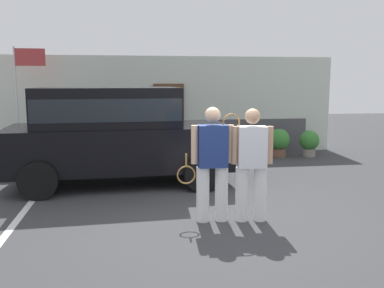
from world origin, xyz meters
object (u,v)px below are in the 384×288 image
Objects in this scene: tennis_player_woman at (251,163)px; flag_pole at (23,83)px; parked_suv at (115,131)px; potted_plant_secondary at (309,142)px; potted_plant_by_porch at (279,141)px; tennis_player_man at (212,163)px.

tennis_player_woman is 0.58× the size of flag_pole.
parked_suv is 6.20× the size of potted_plant_secondary.
tennis_player_woman reaches higher than potted_plant_secondary.
flag_pole is at bearing -43.97° from tennis_player_woman.
flag_pole is (-7.01, 0.25, 1.67)m from potted_plant_by_porch.
tennis_player_man reaches higher than potted_plant_secondary.
potted_plant_by_porch is at bearing -108.01° from tennis_player_woman.
potted_plant_by_porch is at bearing -2.02° from flag_pole.
tennis_player_woman is at bearing -50.62° from flag_pole.
parked_suv reaches higher than tennis_player_woman.
tennis_player_man is at bearing -0.73° from tennis_player_woman.
parked_suv is 6.07m from potted_plant_secondary.
tennis_player_man is 6.08m from potted_plant_by_porch.
potted_plant_by_porch is at bearing 26.77° from parked_suv.
potted_plant_by_porch is (4.58, 2.56, -0.69)m from parked_suv.
flag_pole reaches higher than parked_suv.
parked_suv is 5.29m from potted_plant_by_porch.
flag_pole reaches higher than tennis_player_woman.
parked_suv is 3.50m from tennis_player_woman.
potted_plant_by_porch is (3.05, 5.24, -0.47)m from tennis_player_man.
flag_pole reaches higher than potted_plant_by_porch.
tennis_player_woman is 2.17× the size of potted_plant_by_porch.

